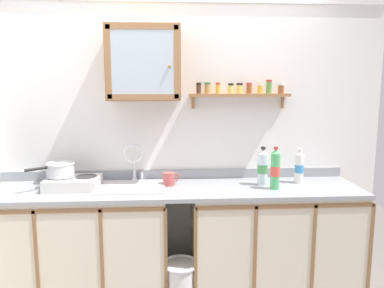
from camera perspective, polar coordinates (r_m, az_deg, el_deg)
name	(u,v)px	position (r m, az deg, el deg)	size (l,w,h in m)	color
back_wall	(175,143)	(3.20, -2.63, 0.15)	(3.50, 0.07, 2.43)	white
lower_cabinet_run	(79,248)	(3.19, -16.58, -14.76)	(1.38, 0.59, 0.90)	black
lower_cabinet_run_right	(273,243)	(3.22, 12.09, -14.33)	(1.32, 0.59, 0.90)	black
countertop	(176,189)	(2.95, -2.48, -6.86)	(2.86, 0.61, 0.03)	gray
backsplash	(175,174)	(3.21, -2.59, -4.54)	(2.86, 0.02, 0.08)	gray
sink	(131,191)	(3.01, -9.22, -6.95)	(0.54, 0.44, 0.46)	silver
hot_plate_stove	(73,183)	(3.05, -17.45, -5.60)	(0.40, 0.30, 0.09)	silver
saucepan	(60,169)	(3.07, -19.24, -3.61)	(0.32, 0.27, 0.11)	silver
bottle_water_clear_0	(263,167)	(3.04, 10.58, -3.49)	(0.08, 0.08, 0.31)	silver
bottle_opaque_white_1	(299,167)	(3.18, 15.84, -3.37)	(0.07, 0.07, 0.28)	white
bottle_soda_green_2	(275,170)	(2.95, 12.42, -3.77)	(0.07, 0.07, 0.33)	#4CB266
mug	(169,179)	(3.01, -3.48, -5.25)	(0.13, 0.09, 0.10)	#B24C47
wall_cabinet	(144,63)	(2.99, -7.24, 11.96)	(0.56, 0.33, 0.56)	#996B42
spice_shelf	(240,93)	(3.12, 7.25, 7.66)	(0.81, 0.14, 0.23)	#996B42
trash_bin	(181,287)	(3.04, -1.74, -20.66)	(0.28, 0.28, 0.41)	silver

